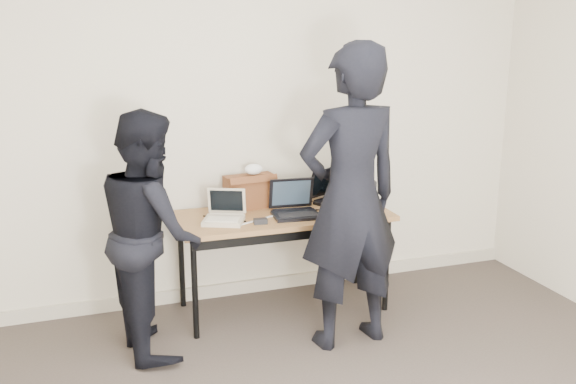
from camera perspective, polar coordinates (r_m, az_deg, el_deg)
name	(u,v)px	position (r m, az deg, el deg)	size (l,w,h in m)	color
room	(394,193)	(2.62, 9.41, -0.08)	(4.60, 4.60, 2.80)	#3E352F
desk	(284,222)	(4.53, -0.39, -2.67)	(1.51, 0.67, 0.72)	brown
laptop_beige	(224,215)	(4.35, -5.68, -2.09)	(0.34, 0.34, 0.21)	#BFB298
laptop_center	(294,207)	(4.48, 0.57, -1.34)	(0.35, 0.33, 0.24)	black
laptop_right	(334,195)	(4.81, 4.08, -0.24)	(0.43, 0.43, 0.24)	black
leather_satchel	(250,191)	(4.64, -3.39, 0.11)	(0.38, 0.22, 0.25)	brown
tissue	(254,169)	(4.61, -3.08, 2.04)	(0.13, 0.10, 0.08)	white
equipment_box	(354,189)	(4.89, 5.90, 0.26)	(0.28, 0.24, 0.16)	black
power_brick	(261,221)	(4.29, -2.46, -2.61)	(0.09, 0.06, 0.03)	black
cables	(290,213)	(4.52, 0.17, -1.85)	(1.16, 0.42, 0.01)	black
person_typist	(350,199)	(3.99, 5.57, -0.62)	(0.70, 0.46, 1.92)	black
person_observer	(150,233)	(4.06, -12.14, -3.55)	(0.74, 0.58, 1.53)	black
baseboard	(249,286)	(5.02, -3.46, -8.35)	(4.50, 0.03, 0.10)	#B5AB96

